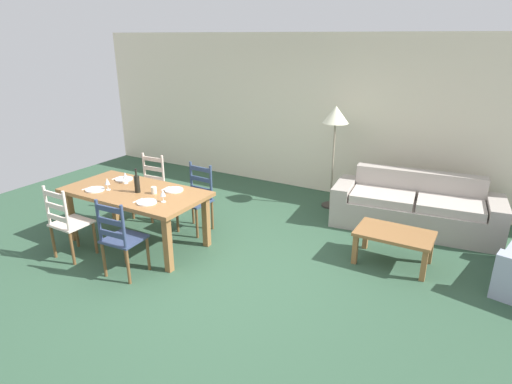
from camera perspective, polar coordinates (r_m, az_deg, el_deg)
ground_plane at (r=5.27m, az=-5.44°, el=-10.19°), size 9.60×9.60×0.02m
wall_far at (r=7.59m, az=8.84°, el=10.13°), size 9.60×0.16×2.70m
dining_table at (r=5.80m, az=-15.83°, el=-0.60°), size 1.90×0.96×0.75m
dining_chair_near_left at (r=5.76m, az=-23.86°, el=-3.74°), size 0.42×0.40×0.96m
dining_chair_near_right at (r=5.11m, az=-17.63°, el=-5.92°), size 0.44×0.42×0.96m
dining_chair_far_left at (r=6.70m, az=-13.99°, el=0.70°), size 0.45×0.43×0.96m
dining_chair_far_right at (r=6.10m, az=-7.96°, el=-0.84°), size 0.44×0.42×0.96m
dinner_plate_near_left at (r=5.93m, az=-20.69°, el=0.30°), size 0.24×0.24×0.02m
fork_near_left at (r=6.05m, az=-21.60°, el=0.48°), size 0.03×0.17×0.01m
dinner_plate_near_right at (r=5.30m, az=-14.38°, el=-1.33°), size 0.24×0.24×0.02m
fork_near_right at (r=5.40m, az=-15.52°, el=-1.09°), size 0.02×0.17×0.01m
dinner_plate_far_left at (r=6.24m, az=-17.23°, el=1.66°), size 0.24×0.24×0.02m
fork_far_left at (r=6.35m, az=-18.17°, el=1.81°), size 0.02×0.17×0.01m
dinner_plate_far_right at (r=5.64m, az=-10.90°, el=0.27°), size 0.24×0.24×0.02m
fork_far_right at (r=5.74m, az=-12.05°, el=0.47°), size 0.03×0.17×0.01m
wine_bottle at (r=5.65m, az=-15.61°, el=1.09°), size 0.07×0.07×0.32m
wine_glass_near_left at (r=5.86m, az=-19.26°, el=1.29°), size 0.06×0.06×0.16m
wine_glass_near_right at (r=5.25m, az=-12.34°, el=-0.18°), size 0.06×0.06×0.16m
wine_glass_far_left at (r=6.04m, az=-17.08°, el=2.10°), size 0.06×0.06×0.16m
coffee_cup_primary at (r=5.58m, az=-13.48°, el=0.23°), size 0.07×0.07×0.09m
couch at (r=6.57m, az=20.45°, el=-2.13°), size 2.36×1.05×0.80m
coffee_table at (r=5.45m, az=17.99°, el=-5.74°), size 0.90×0.56×0.42m
standing_lamp at (r=6.75m, az=10.57°, el=9.31°), size 0.40×0.40×1.64m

